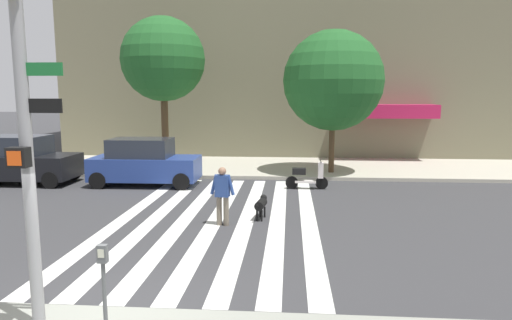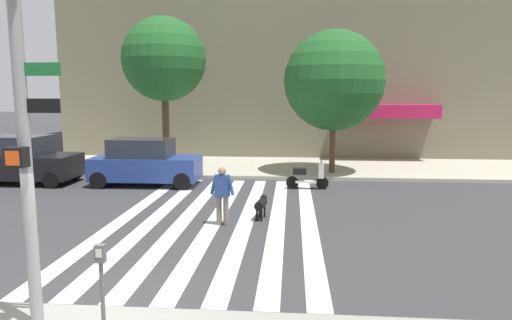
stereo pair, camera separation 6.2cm
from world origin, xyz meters
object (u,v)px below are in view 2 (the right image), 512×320
Objects in this scene: parked_car_near_curb at (22,161)px; dog_on_leash at (261,204)px; street_tree_middle at (334,81)px; parked_scooter at (307,177)px; parking_meter_curbside at (101,277)px; traffic_light_pole at (19,101)px; street_tree_nearest at (164,60)px; parked_car_behind_first at (145,163)px; pedestrian_dog_walker at (222,193)px.

dog_on_leash is at bearing -24.26° from parked_car_near_curb.
street_tree_middle is (12.82, 2.79, 3.29)m from parked_car_near_curb.
parking_meter_curbside is at bearing -106.38° from parked_scooter.
dog_on_leash is at bearing 66.88° from traffic_light_pole.
street_tree_middle is at bearing -5.27° from street_tree_nearest.
street_tree_middle is (5.58, 14.14, 0.70)m from traffic_light_pole.
street_tree_nearest is at bearing 150.31° from parked_scooter.
traffic_light_pole is 15.11m from street_tree_nearest.
parked_car_behind_first is at bearing -159.99° from street_tree_middle.
pedestrian_dog_walker is 1.60× the size of dog_on_leash.
parked_scooter is at bearing -2.15° from parked_car_behind_first.
parked_car_behind_first is at bearing 100.43° from traffic_light_pole.
parking_meter_curbside is 7.12m from dog_on_leash.
parked_scooter is at bearing 73.62° from parking_meter_curbside.
street_tree_nearest reaches higher than parking_meter_curbside.
street_tree_nearest is 10.68m from dog_on_leash.
parked_car_near_curb is at bearing 179.99° from parked_car_behind_first.
traffic_light_pole is at bearing -57.44° from parked_car_near_curb.
parked_car_behind_first is 6.78m from dog_on_leash.
parking_meter_curbside is 11.87m from parked_car_behind_first.
parked_car_near_curb is at bearing 149.72° from pedestrian_dog_walker.
street_tree_nearest is 1.12× the size of street_tree_middle.
parked_car_near_curb is 4.19× the size of dog_on_leash.
pedestrian_dog_walker is (-2.51, -5.08, 0.45)m from parked_scooter.
street_tree_nearest reaches higher than traffic_light_pole.
pedestrian_dog_walker is (4.07, -8.83, -4.30)m from street_tree_nearest.
pedestrian_dog_walker reaches higher than dog_on_leash.
traffic_light_pole reaches higher than parked_scooter.
parking_meter_curbside is at bearing -4.75° from traffic_light_pole.
dog_on_leash is at bearing 75.25° from parking_meter_curbside.
traffic_light_pole is 2.72m from parking_meter_curbside.
street_tree_nearest is (5.04, 3.51, 4.29)m from parked_car_near_curb.
street_tree_middle reaches higher than traffic_light_pole.
street_tree_nearest is (-6.58, 3.75, 4.74)m from parked_scooter.
traffic_light_pole reaches higher than dog_on_leash.
parked_car_behind_first is at bearing 177.85° from parked_scooter.
dog_on_leash is at bearing -108.92° from parked_scooter.
dog_on_leash is (10.14, -4.57, -0.49)m from parked_car_near_curb.
parked_car_near_curb is 10.55m from pedestrian_dog_walker.
street_tree_middle is at bearing 65.43° from pedestrian_dog_walker.
parked_scooter is at bearing -1.20° from parked_car_near_curb.
parked_car_near_curb is 1.01× the size of parked_car_behind_first.
parked_car_behind_first is (-3.17, 11.44, -0.12)m from parking_meter_curbside.
traffic_light_pole is 15.21m from street_tree_middle.
street_tree_nearest reaches higher than parked_car_behind_first.
dog_on_leash is (5.10, -8.08, -4.78)m from street_tree_nearest.
street_tree_nearest is (-3.29, 14.94, 4.19)m from parking_meter_curbside.
parking_meter_curbside is 6.17m from pedestrian_dog_walker.
dog_on_leash is (1.81, 6.87, -0.59)m from parking_meter_curbside.
traffic_light_pole is 11.83m from parked_car_behind_first.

